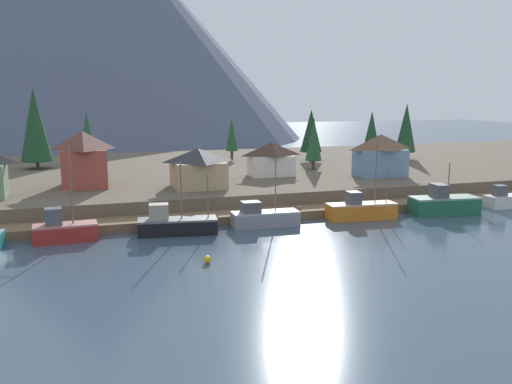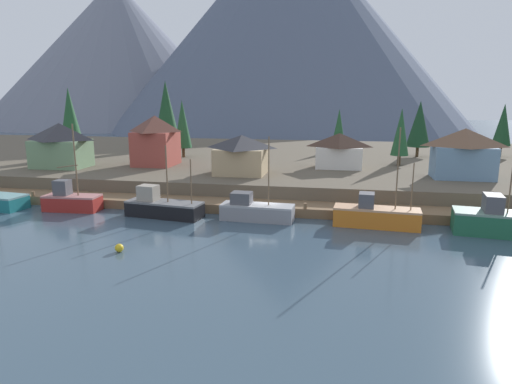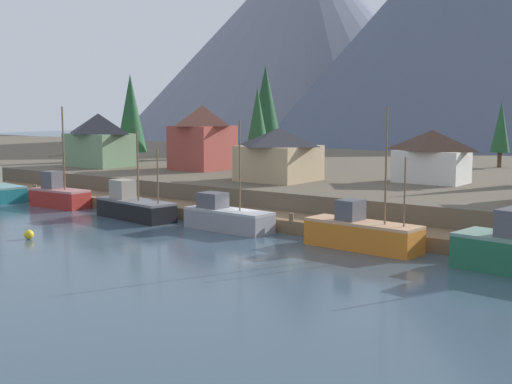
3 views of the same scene
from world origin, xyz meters
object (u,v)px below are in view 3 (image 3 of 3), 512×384
(fishing_boat_orange, at_px, (362,233))
(conifer_mid_left, at_px, (257,120))
(house_green, at_px, (99,139))
(fishing_boat_black, at_px, (134,207))
(fishing_boat_red, at_px, (59,195))
(house_white, at_px, (432,156))
(fishing_boat_grey, at_px, (227,217))
(house_red, at_px, (202,137))
(channel_buoy, at_px, (29,234))
(conifer_far_left, at_px, (266,107))
(house_tan, at_px, (279,154))
(conifer_back_right, at_px, (131,113))
(conifer_near_left, at_px, (501,127))

(fishing_boat_orange, relative_size, conifer_mid_left, 1.02)
(house_green, bearing_deg, fishing_boat_black, -33.91)
(fishing_boat_black, xyz_separation_m, fishing_boat_orange, (21.92, 0.36, 0.07))
(house_green, bearing_deg, conifer_mid_left, 45.89)
(fishing_boat_red, bearing_deg, house_white, 32.30)
(fishing_boat_black, xyz_separation_m, fishing_boat_grey, (9.93, 0.51, -0.03))
(fishing_boat_grey, bearing_deg, house_red, 137.98)
(fishing_boat_red, relative_size, channel_buoy, 13.76)
(fishing_boat_black, relative_size, fishing_boat_grey, 0.98)
(house_red, xyz_separation_m, conifer_far_left, (-6.88, 21.60, 3.40))
(house_white, bearing_deg, channel_buoy, -118.34)
(fishing_boat_orange, bearing_deg, channel_buoy, -146.95)
(house_tan, bearing_deg, fishing_boat_orange, -39.45)
(fishing_boat_grey, distance_m, channel_buoy, 14.84)
(fishing_boat_red, distance_m, fishing_boat_orange, 32.97)
(house_red, relative_size, conifer_back_right, 0.64)
(fishing_boat_grey, relative_size, conifer_far_left, 0.66)
(fishing_boat_grey, height_order, house_tan, fishing_boat_grey)
(house_green, xyz_separation_m, conifer_back_right, (-3.98, 8.96, 3.02))
(channel_buoy, bearing_deg, house_tan, 79.31)
(fishing_boat_red, height_order, channel_buoy, fishing_boat_red)
(fishing_boat_grey, distance_m, conifer_far_left, 47.99)
(house_white, bearing_deg, fishing_boat_red, -145.01)
(channel_buoy, bearing_deg, fishing_boat_orange, 28.59)
(house_white, height_order, conifer_near_left, conifer_near_left)
(house_white, bearing_deg, conifer_mid_left, 164.58)
(fishing_boat_black, bearing_deg, conifer_mid_left, 113.59)
(house_red, distance_m, conifer_near_left, 34.99)
(house_tan, distance_m, conifer_far_left, 34.05)
(conifer_back_right, bearing_deg, conifer_far_left, 60.57)
(conifer_near_left, bearing_deg, house_green, -144.88)
(house_tan, bearing_deg, conifer_mid_left, 133.01)
(fishing_boat_black, bearing_deg, house_white, 57.36)
(house_green, bearing_deg, fishing_boat_grey, -23.81)
(fishing_boat_red, distance_m, house_tan, 21.62)
(fishing_boat_grey, bearing_deg, conifer_back_right, 149.61)
(fishing_boat_black, distance_m, house_green, 25.91)
(fishing_boat_grey, bearing_deg, conifer_near_left, 81.62)
(house_green, relative_size, conifer_mid_left, 0.81)
(house_tan, relative_size, conifer_far_left, 0.52)
(conifer_far_left, bearing_deg, house_white, -30.00)
(fishing_boat_red, xyz_separation_m, house_red, (2.47, 18.17, 5.10))
(fishing_boat_orange, distance_m, conifer_mid_left, 41.16)
(fishing_boat_orange, distance_m, house_red, 35.96)
(fishing_boat_orange, bearing_deg, house_tan, 145.00)
(conifer_far_left, distance_m, channel_buoy, 54.76)
(conifer_mid_left, xyz_separation_m, conifer_back_right, (-17.40, -4.88, 0.72))
(conifer_mid_left, relative_size, channel_buoy, 13.59)
(fishing_boat_orange, height_order, conifer_near_left, conifer_near_left)
(conifer_near_left, height_order, channel_buoy, conifer_near_left)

